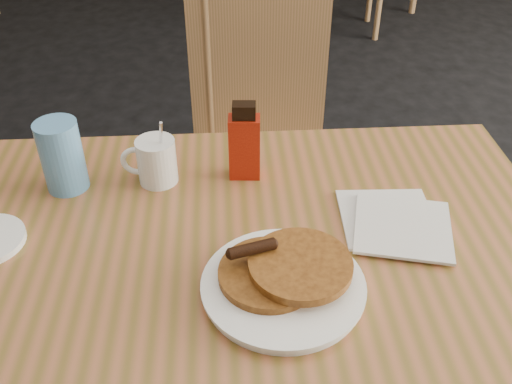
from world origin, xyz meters
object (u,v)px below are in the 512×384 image
chair_main_far (258,128)px  main_table (239,265)px  syrup_bottle (244,144)px  pancake_plate (283,280)px  blue_tumbler (62,156)px  coffee_mug (155,160)px

chair_main_far → main_table: bearing=-87.4°
main_table → syrup_bottle: 0.25m
chair_main_far → pancake_plate: size_ratio=3.50×
main_table → pancake_plate: 0.14m
syrup_bottle → blue_tumbler: 0.35m
coffee_mug → blue_tumbler: bearing=-168.3°
pancake_plate → coffee_mug: coffee_mug is taller
syrup_bottle → coffee_mug: bearing=-173.7°
main_table → blue_tumbler: size_ratio=8.84×
main_table → blue_tumbler: 0.40m
pancake_plate → coffee_mug: 0.39m
syrup_bottle → blue_tumbler: bearing=-173.3°
coffee_mug → syrup_bottle: bearing=10.9°
chair_main_far → coffee_mug: size_ratio=6.28×
main_table → pancake_plate: size_ratio=4.85×
main_table → syrup_bottle: bearing=88.8°
main_table → blue_tumbler: (-0.34, 0.18, 0.11)m
main_table → chair_main_far: (0.03, 0.76, -0.16)m
syrup_bottle → main_table: bearing=-91.5°
main_table → chair_main_far: bearing=88.0°
chair_main_far → coffee_mug: (-0.20, -0.56, 0.25)m
coffee_mug → blue_tumbler: 0.18m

